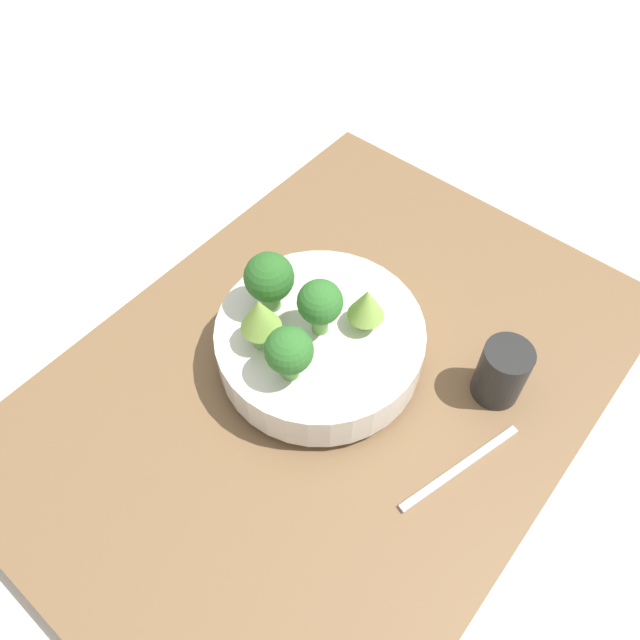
{
  "coord_description": "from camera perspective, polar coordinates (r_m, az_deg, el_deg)",
  "views": [
    {
      "loc": [
        -0.35,
        -0.28,
        0.79
      ],
      "look_at": [
        0.01,
        0.03,
        0.14
      ],
      "focal_mm": 35.0,
      "sensor_mm": 36.0,
      "label": 1
    }
  ],
  "objects": [
    {
      "name": "romanesco_piece_far",
      "position": [
        0.77,
        -5.5,
        0.25
      ],
      "size": [
        0.05,
        0.05,
        0.09
      ],
      "color": "#6BA34C",
      "rests_on": "bowl"
    },
    {
      "name": "bowl",
      "position": [
        0.85,
        -0.0,
        -2.1
      ],
      "size": [
        0.28,
        0.28,
        0.08
      ],
      "color": "silver",
      "rests_on": "table"
    },
    {
      "name": "ground_plane",
      "position": [
        0.91,
        0.85,
        -6.65
      ],
      "size": [
        6.0,
        6.0,
        0.0
      ],
      "primitive_type": "plane",
      "color": "silver"
    },
    {
      "name": "broccoli_floret_center",
      "position": [
        0.77,
        0.0,
        1.52
      ],
      "size": [
        0.06,
        0.06,
        0.09
      ],
      "color": "#6BA34C",
      "rests_on": "bowl"
    },
    {
      "name": "broccoli_floret_left",
      "position": [
        0.74,
        -2.85,
        -2.89
      ],
      "size": [
        0.06,
        0.06,
        0.08
      ],
      "color": "#609347",
      "rests_on": "bowl"
    },
    {
      "name": "cup",
      "position": [
        0.85,
        16.28,
        -4.61
      ],
      "size": [
        0.07,
        0.07,
        0.09
      ],
      "color": "black",
      "rests_on": "table"
    },
    {
      "name": "fork",
      "position": [
        0.82,
        12.87,
        -12.8
      ],
      "size": [
        0.19,
        0.06,
        0.01
      ],
      "color": "silver",
      "rests_on": "table"
    },
    {
      "name": "table",
      "position": [
        0.89,
        0.87,
        -5.91
      ],
      "size": [
        0.88,
        0.63,
        0.05
      ],
      "color": "brown",
      "rests_on": "ground_plane"
    },
    {
      "name": "broccoli_floret_back",
      "position": [
        0.8,
        -4.79,
        3.69
      ],
      "size": [
        0.07,
        0.07,
        0.09
      ],
      "color": "#609347",
      "rests_on": "bowl"
    },
    {
      "name": "romanesco_piece_near",
      "position": [
        0.79,
        4.27,
        1.44
      ],
      "size": [
        0.05,
        0.05,
        0.07
      ],
      "color": "#7AB256",
      "rests_on": "bowl"
    }
  ]
}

